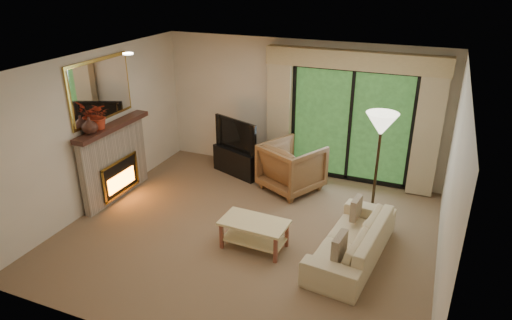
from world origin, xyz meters
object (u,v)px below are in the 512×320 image
at_px(armchair, 292,167).
at_px(sofa, 352,240).
at_px(media_console, 240,160).
at_px(coffee_table, 254,234).

bearing_deg(armchair, sofa, 157.36).
xyz_separation_m(media_console, sofa, (2.63, -2.01, 0.02)).
xyz_separation_m(sofa, coffee_table, (-1.36, -0.30, -0.07)).
xyz_separation_m(armchair, coffee_table, (0.10, -2.02, -0.23)).
bearing_deg(media_console, coffee_table, -39.91).
relative_size(armchair, sofa, 0.50).
xyz_separation_m(media_console, armchair, (1.17, -0.29, 0.18)).
distance_m(media_console, coffee_table, 2.63).
height_order(armchair, coffee_table, armchair).
relative_size(media_console, armchair, 1.07).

